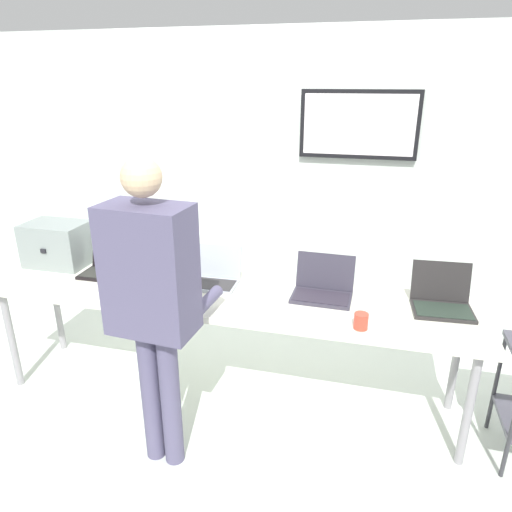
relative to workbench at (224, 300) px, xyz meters
The scene contains 11 objects.
ground 0.76m from the workbench, ahead, with size 8.00×8.00×0.04m, color silver.
back_wall 1.23m from the workbench, 89.10° to the left, with size 8.00×0.11×2.45m.
workbench is the anchor object (origin of this frame).
equipment_box 1.35m from the workbench, behind, with size 0.44×0.31×0.32m.
laptop_station_0 0.89m from the workbench, behind, with size 0.35×0.28×0.23m.
laptop_station_1 0.21m from the workbench, 135.54° to the left, with size 0.38×0.29×0.23m.
laptop_station_2 0.64m from the workbench, 10.27° to the left, with size 0.37×0.30×0.25m.
laptop_station_3 1.34m from the workbench, ahead, with size 0.36×0.33×0.26m.
person 0.72m from the workbench, 105.21° to the right, with size 0.46×0.61×1.75m.
coffee_mug 0.91m from the workbench, 15.96° to the right, with size 0.08×0.08×0.09m.
paper_sheet 0.27m from the workbench, 40.67° to the right, with size 0.25×0.32×0.00m.
Camera 1 is at (0.88, -2.56, 2.08)m, focal length 32.55 mm.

